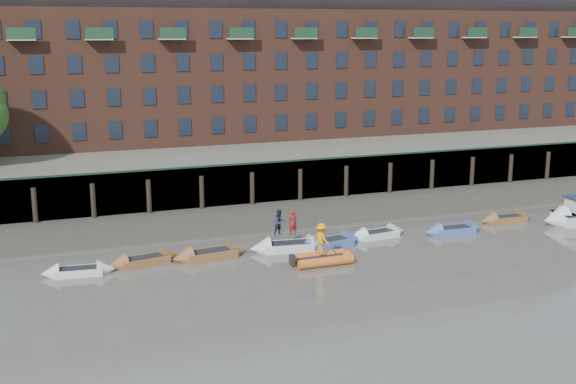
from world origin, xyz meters
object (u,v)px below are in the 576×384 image
rowboat_1 (144,260)px  person_rower_b (280,222)px  rowboat_3 (289,246)px  rowboat_4 (330,243)px  rowboat_0 (78,271)px  person_rib_crew (321,239)px  rowboat_7 (506,219)px  rowboat_5 (378,234)px  rowboat_2 (210,254)px  rowboat_6 (454,230)px  rib_tender (324,258)px  motor_launch (575,215)px  person_rower_a (293,222)px

rowboat_1 → person_rower_b: bearing=-11.8°
rowboat_3 → rowboat_4: bearing=5.2°
rowboat_0 → rowboat_4: (15.37, 0.19, 0.03)m
person_rower_b → person_rib_crew: bearing=-86.5°
person_rib_crew → rowboat_7: bearing=-96.6°
rowboat_5 → rowboat_7: (10.46, 0.42, -0.00)m
rowboat_1 → rowboat_3: bearing=-13.5°
rowboat_2 → rowboat_6: size_ratio=1.12×
rowboat_6 → rib_tender: rowboat_6 is taller
rowboat_6 → rowboat_7: size_ratio=1.03×
rowboat_5 → rib_tender: size_ratio=1.19×
rowboat_3 → rowboat_7: bearing=10.4°
motor_launch → person_rower_a: person_rower_a is taller
rowboat_2 → rowboat_7: size_ratio=1.16×
rowboat_2 → rowboat_6: bearing=-6.9°
motor_launch → person_rower_a: (-20.89, 1.05, 1.14)m
rowboat_6 → person_rib_crew: 11.30m
rib_tender → person_rower_b: size_ratio=2.26×
rowboat_4 → rowboat_1: bearing=168.0°
rowboat_1 → motor_launch: size_ratio=0.76×
rowboat_1 → rowboat_6: 20.65m
rowboat_6 → motor_launch: bearing=-2.4°
rowboat_2 → person_rower_b: size_ratio=2.97×
rowboat_4 → rowboat_7: 14.28m
rowboat_1 → person_rower_a: (9.16, -0.29, 1.53)m
rowboat_5 → rowboat_6: size_ratio=1.01×
rowboat_4 → rowboat_5: 3.84m
rowboat_3 → person_rower_b: (-0.53, 0.27, 1.54)m
rowboat_2 → rowboat_1: bearing=171.1°
rowboat_0 → rowboat_6: rowboat_6 is taller
rowboat_5 → rowboat_7: 10.47m
rowboat_4 → rib_tender: 3.37m
motor_launch → person_rower_b: 21.73m
rowboat_7 → rowboat_5: bearing=-176.6°
rowboat_6 → person_rib_crew: person_rib_crew is taller
rowboat_3 → rowboat_5: 6.50m
rowboat_3 → person_rib_crew: bearing=-67.2°
rowboat_3 → person_rib_crew: (0.88, -3.05, 1.27)m
rowboat_0 → person_rib_crew: size_ratio=2.25×
rowboat_2 → person_rower_b: 4.73m
rowboat_0 → person_rower_a: 13.03m
rowboat_4 → rib_tender: size_ratio=1.29×
rowboat_2 → person_rower_b: person_rower_b is taller
person_rib_crew → rowboat_5: bearing=-77.3°
rowboat_4 → person_rib_crew: person_rib_crew is taller
rowboat_0 → person_rib_crew: bearing=-5.7°
rowboat_2 → motor_launch: size_ratio=0.82×
rowboat_5 → motor_launch: (14.68, -1.64, 0.41)m
rib_tender → person_rower_b: person_rower_b is taller
person_rower_a → rowboat_6: bearing=175.9°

